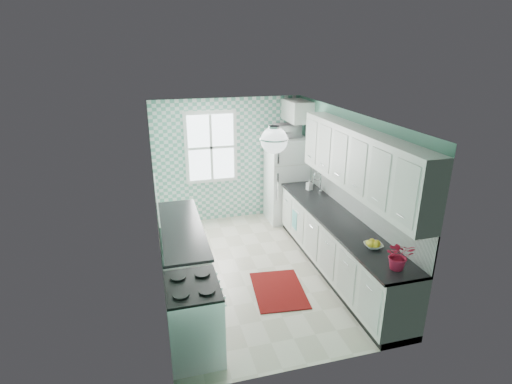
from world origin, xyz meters
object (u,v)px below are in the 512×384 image
object	(u,v)px
fridge	(286,179)
stove	(194,318)
ceiling_light	(274,140)
potted_plant	(399,255)
microwave	(288,131)
fruit_bowl	(373,246)
sink	(312,195)

from	to	relation	value
fridge	stove	distance (m)	4.14
fridge	ceiling_light	bearing A→B (deg)	-112.26
potted_plant	microwave	distance (m)	3.81
stove	microwave	size ratio (longest dim) A/B	1.91
stove	fruit_bowl	xyz separation A→B (m)	(2.40, 0.22, 0.49)
stove	potted_plant	distance (m)	2.50
sink	fruit_bowl	bearing A→B (deg)	-88.49
fridge	microwave	bearing A→B (deg)	54.63
stove	microwave	world-z (taller)	microwave
ceiling_light	fruit_bowl	size ratio (longest dim) A/B	1.49
fruit_bowl	stove	bearing A→B (deg)	-174.68
fridge	fruit_bowl	distance (m)	3.19
microwave	stove	bearing A→B (deg)	52.09
fridge	fruit_bowl	world-z (taller)	fridge
ceiling_light	potted_plant	world-z (taller)	ceiling_light
fridge	stove	xyz separation A→B (m)	(-2.31, -3.41, -0.39)
fridge	fruit_bowl	xyz separation A→B (m)	(0.09, -3.19, 0.10)
ceiling_light	stove	xyz separation A→B (m)	(-1.20, -0.82, -1.84)
fruit_bowl	sink	bearing A→B (deg)	89.89
fridge	potted_plant	bearing A→B (deg)	-87.70
ceiling_light	fridge	world-z (taller)	ceiling_light
fridge	fruit_bowl	bearing A→B (deg)	-87.46
sink	potted_plant	world-z (taller)	sink
stove	fruit_bowl	bearing A→B (deg)	3.29
potted_plant	stove	bearing A→B (deg)	172.33
sink	ceiling_light	bearing A→B (deg)	-127.24
fridge	stove	size ratio (longest dim) A/B	1.91
ceiling_light	sink	xyz separation A→B (m)	(1.20, 1.49, -1.39)
sink	potted_plant	xyz separation A→B (m)	(-0.00, -2.63, 0.19)
ceiling_light	stove	distance (m)	2.35
stove	sink	size ratio (longest dim) A/B	1.72
fridge	microwave	size ratio (longest dim) A/B	3.65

